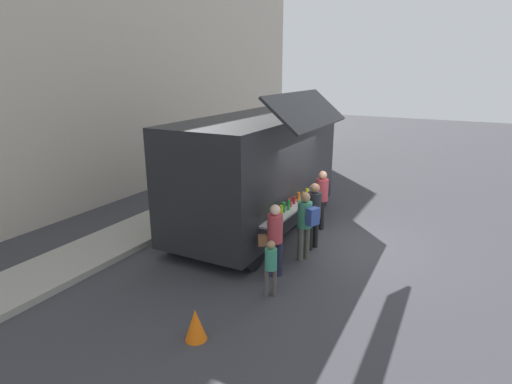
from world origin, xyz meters
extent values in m
plane|color=#38383D|center=(0.00, 0.00, 0.00)|extent=(60.00, 60.00, 0.00)
cube|color=#9E998E|center=(-4.03, 4.79, 0.07)|extent=(28.00, 1.60, 0.15)
cube|color=black|center=(-0.03, 2.19, 1.69)|extent=(5.97, 2.47, 2.77)
cube|color=black|center=(-0.60, 0.58, 3.37)|extent=(3.28, 0.93, 0.75)
cube|color=black|center=(-0.60, 1.06, 2.02)|extent=(3.10, 0.15, 1.25)
cube|color=#B7B7BC|center=(-0.60, 0.85, 1.00)|extent=(3.27, 0.40, 0.05)
cylinder|color=black|center=(-1.86, 0.80, 1.13)|extent=(0.08, 0.08, 0.21)
cylinder|color=yellow|center=(-1.62, 0.81, 1.14)|extent=(0.08, 0.08, 0.24)
cylinder|color=gold|center=(-1.41, 0.82, 1.15)|extent=(0.08, 0.08, 0.25)
cylinder|color=green|center=(-1.17, 0.88, 1.14)|extent=(0.08, 0.08, 0.25)
cylinder|color=green|center=(-0.95, 0.84, 1.15)|extent=(0.07, 0.07, 0.25)
cylinder|color=red|center=(-0.73, 0.90, 1.13)|extent=(0.08, 0.08, 0.21)
cylinder|color=red|center=(-0.48, 0.90, 1.12)|extent=(0.07, 0.07, 0.19)
cylinder|color=orange|center=(-0.24, 0.88, 1.14)|extent=(0.08, 0.08, 0.24)
cylinder|color=orange|center=(0.00, 0.84, 1.12)|extent=(0.08, 0.08, 0.19)
cylinder|color=yellow|center=(0.20, 0.82, 1.14)|extent=(0.08, 0.08, 0.24)
cylinder|color=silver|center=(0.45, 0.82, 1.14)|extent=(0.07, 0.07, 0.23)
cylinder|color=silver|center=(0.69, 0.82, 1.14)|extent=(0.08, 0.08, 0.23)
cube|color=black|center=(2.89, 2.24, 2.18)|extent=(0.11, 2.02, 1.22)
cylinder|color=black|center=(2.22, 3.27, 0.45)|extent=(0.90, 0.28, 0.90)
cylinder|color=black|center=(2.26, 1.20, 0.45)|extent=(0.90, 0.28, 0.90)
cylinder|color=black|center=(-2.31, 3.19, 0.45)|extent=(0.90, 0.28, 0.90)
cylinder|color=black|center=(-2.28, 1.12, 0.45)|extent=(0.90, 0.28, 0.90)
cone|color=orange|center=(-4.88, 0.73, 0.28)|extent=(0.36, 0.36, 0.55)
cylinder|color=#2D5B35|center=(3.85, 4.49, 0.50)|extent=(0.60, 0.60, 0.99)
cylinder|color=black|center=(-0.73, 0.35, 0.41)|extent=(0.13, 0.13, 0.82)
cylinder|color=black|center=(-0.52, 0.28, 0.41)|extent=(0.13, 0.13, 0.82)
cylinder|color=#212329|center=(-0.63, 0.32, 1.13)|extent=(0.34, 0.34, 0.62)
sphere|color=#A37052|center=(-0.63, 0.32, 1.55)|extent=(0.23, 0.23, 0.23)
cylinder|color=#484B3E|center=(-1.38, 0.34, 0.40)|extent=(0.13, 0.13, 0.80)
cylinder|color=#484B3E|center=(-1.18, 0.26, 0.40)|extent=(0.13, 0.13, 0.80)
cylinder|color=#347F62|center=(-1.28, 0.30, 1.10)|extent=(0.33, 0.33, 0.60)
sphere|color=#9B7452|center=(-1.28, 0.30, 1.51)|extent=(0.22, 0.22, 0.22)
cube|color=#2E4994|center=(-1.38, 0.07, 1.13)|extent=(0.32, 0.27, 0.39)
cylinder|color=#1F2239|center=(-2.39, 0.62, 0.39)|extent=(0.12, 0.12, 0.79)
cylinder|color=#1F2239|center=(-2.27, 0.45, 0.39)|extent=(0.12, 0.12, 0.79)
cylinder|color=#AE393F|center=(-2.33, 0.54, 1.09)|extent=(0.33, 0.33, 0.60)
sphere|color=beige|center=(-2.33, 0.54, 1.49)|extent=(0.22, 0.22, 0.22)
cube|color=brown|center=(-2.49, 0.75, 0.84)|extent=(0.22, 0.23, 0.23)
cylinder|color=black|center=(0.68, 0.55, 0.40)|extent=(0.13, 0.13, 0.80)
cylinder|color=black|center=(0.86, 0.67, 0.40)|extent=(0.13, 0.13, 0.80)
cylinder|color=#B13943|center=(0.77, 0.61, 1.11)|extent=(0.33, 0.33, 0.61)
sphere|color=#E2A280|center=(0.77, 0.61, 1.52)|extent=(0.23, 0.23, 0.23)
cylinder|color=#4F4644|center=(-3.13, 0.32, 0.28)|extent=(0.09, 0.09, 0.57)
cylinder|color=#4F4644|center=(-3.05, 0.19, 0.28)|extent=(0.09, 0.09, 0.57)
cylinder|color=#348966|center=(-3.09, 0.25, 0.78)|extent=(0.24, 0.24, 0.43)
sphere|color=#967550|center=(-3.09, 0.25, 1.08)|extent=(0.16, 0.16, 0.16)
camera|label=1|loc=(-9.47, -2.86, 4.25)|focal=28.67mm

